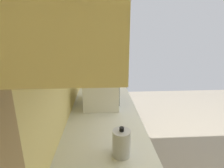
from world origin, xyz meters
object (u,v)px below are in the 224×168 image
(oven_range, at_px, (104,97))
(kettle, at_px, (121,143))
(microwave, at_px, (101,90))
(bowl, at_px, (110,84))

(oven_range, xyz_separation_m, kettle, (-2.10, -0.07, 0.52))
(oven_range, bearing_deg, kettle, -177.97)
(microwave, height_order, kettle, microwave)
(microwave, bearing_deg, kettle, -171.76)
(microwave, bearing_deg, bowl, -11.34)
(bowl, bearing_deg, oven_range, 6.23)
(oven_range, relative_size, bowl, 5.45)
(microwave, xyz_separation_m, bowl, (0.60, -0.12, -0.11))
(oven_range, height_order, kettle, kettle)
(oven_range, xyz_separation_m, microwave, (-1.27, 0.05, 0.58))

